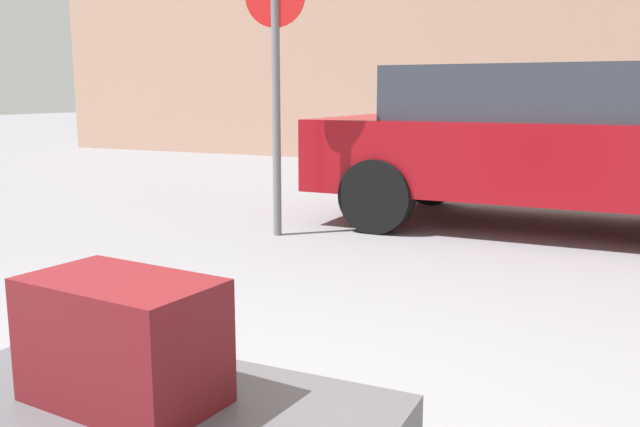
# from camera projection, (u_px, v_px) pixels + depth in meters

# --- Properties ---
(duffel_bag_maroon_front_left) EXTENTS (0.57, 0.37, 0.35)m
(duffel_bag_maroon_front_left) POSITION_uv_depth(u_px,v_px,m) (123.00, 341.00, 1.88)
(duffel_bag_maroon_front_left) COLOR maroon
(duffel_bag_maroon_front_left) RESTS_ON luggage_cart
(parked_car) EXTENTS (4.31, 1.94, 1.42)m
(parked_car) POSITION_uv_depth(u_px,v_px,m) (557.00, 143.00, 5.94)
(parked_car) COLOR maroon
(parked_car) RESTS_ON ground_plane
(no_parking_sign) EXTENTS (0.49, 0.12, 2.21)m
(no_parking_sign) POSITION_uv_depth(u_px,v_px,m) (276.00, 70.00, 5.55)
(no_parking_sign) COLOR slate
(no_parking_sign) RESTS_ON ground_plane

